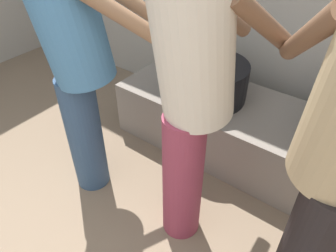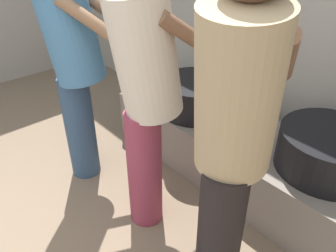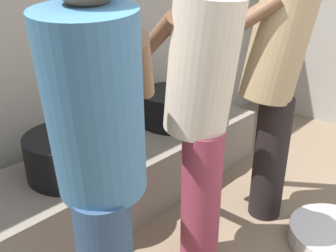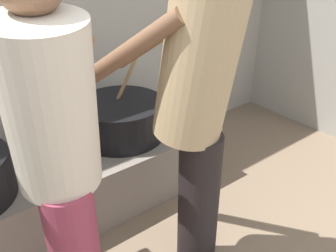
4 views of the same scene
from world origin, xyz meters
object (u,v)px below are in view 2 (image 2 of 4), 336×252
cook_in_tan_shirt (232,135)px  cook_in_cream_shirt (147,88)px  cooking_pot_main (195,95)px  cooking_pot_secondary (329,151)px  cook_in_blue_shirt (74,58)px

cook_in_tan_shirt → cook_in_cream_shirt: 0.59m
cooking_pot_main → cook_in_tan_shirt: 1.20m
cooking_pot_main → cook_in_tan_shirt: (0.88, -0.71, 0.41)m
cooking_pot_secondary → cook_in_blue_shirt: size_ratio=0.45×
cooking_pot_main → cook_in_cream_shirt: (0.29, -0.65, 0.38)m
cooking_pot_secondary → cook_in_blue_shirt: bearing=-148.2°
cooking_pot_main → cook_in_tan_shirt: bearing=-38.8°
cooking_pot_secondary → cook_in_tan_shirt: cook_in_tan_shirt is taller
cook_in_tan_shirt → cook_in_cream_shirt: size_ratio=1.04×
cook_in_cream_shirt → cook_in_tan_shirt: bearing=-5.6°
cook_in_blue_shirt → cooking_pot_secondary: bearing=31.8°
cooking_pot_secondary → cooking_pot_main: bearing=-175.1°
cook_in_cream_shirt → cook_in_blue_shirt: (-0.63, -0.07, -0.01)m
cook_in_tan_shirt → cook_in_cream_shirt: cook_in_tan_shirt is taller
cooking_pot_main → cook_in_blue_shirt: size_ratio=0.45×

